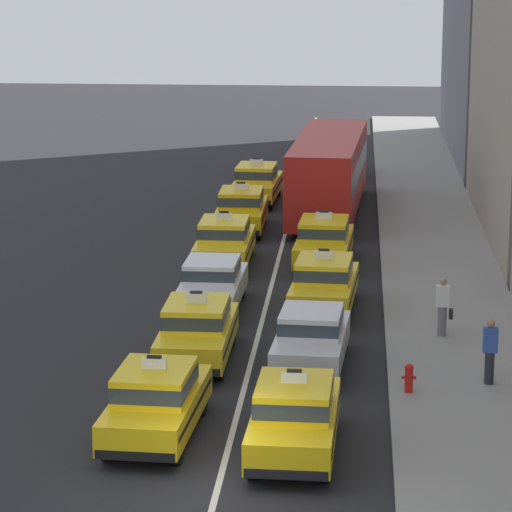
{
  "coord_description": "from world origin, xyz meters",
  "views": [
    {
      "loc": [
        2.74,
        -24.59,
        10.81
      ],
      "look_at": [
        -0.4,
        15.58,
        1.3
      ],
      "focal_mm": 92.53,
      "sensor_mm": 36.0,
      "label": 1
    }
  ],
  "objects_px": {
    "taxi_right_sixth": "(334,158)",
    "pedestrian_near_crosswalk": "(490,351)",
    "taxi_left_sixth": "(257,182)",
    "fire_hydrant": "(409,377)",
    "taxi_left_nearest": "(156,400)",
    "pedestrian_mid_block": "(443,307)",
    "sedan_right_second": "(311,336)",
    "taxi_left_fourth": "(224,241)",
    "taxi_right_nearest": "(294,415)",
    "bus_right_fifth": "(329,170)",
    "sedan_left_third": "(212,283)",
    "taxi_right_fourth": "(324,241)",
    "taxi_right_third": "(324,283)",
    "taxi_left_fifth": "(241,209)",
    "taxi_left_second": "(197,330)"
  },
  "relations": [
    {
      "from": "taxi_left_fifth",
      "to": "taxi_right_fourth",
      "type": "relative_size",
      "value": 0.99
    },
    {
      "from": "taxi_left_fifth",
      "to": "taxi_right_sixth",
      "type": "relative_size",
      "value": 1.0
    },
    {
      "from": "taxi_left_nearest",
      "to": "fire_hydrant",
      "type": "relative_size",
      "value": 6.36
    },
    {
      "from": "taxi_left_second",
      "to": "pedestrian_near_crosswalk",
      "type": "distance_m",
      "value": 7.73
    },
    {
      "from": "taxi_left_second",
      "to": "fire_hydrant",
      "type": "xyz_separation_m",
      "value": [
        5.52,
        -2.51,
        -0.33
      ]
    },
    {
      "from": "taxi_right_third",
      "to": "pedestrian_mid_block",
      "type": "bearing_deg",
      "value": -39.54
    },
    {
      "from": "taxi_right_fourth",
      "to": "pedestrian_mid_block",
      "type": "height_order",
      "value": "taxi_right_fourth"
    },
    {
      "from": "taxi_left_nearest",
      "to": "taxi_left_fourth",
      "type": "relative_size",
      "value": 1.02
    },
    {
      "from": "taxi_left_second",
      "to": "taxi_right_sixth",
      "type": "relative_size",
      "value": 1.0
    },
    {
      "from": "sedan_right_second",
      "to": "fire_hydrant",
      "type": "xyz_separation_m",
      "value": [
        2.47,
        -2.21,
        -0.3
      ]
    },
    {
      "from": "taxi_right_third",
      "to": "sedan_left_third",
      "type": "bearing_deg",
      "value": -178.17
    },
    {
      "from": "sedan_left_third",
      "to": "taxi_left_sixth",
      "type": "height_order",
      "value": "taxi_left_sixth"
    },
    {
      "from": "bus_right_fifth",
      "to": "taxi_left_second",
      "type": "bearing_deg",
      "value": -98.49
    },
    {
      "from": "sedan_right_second",
      "to": "pedestrian_near_crosswalk",
      "type": "relative_size",
      "value": 2.64
    },
    {
      "from": "pedestrian_near_crosswalk",
      "to": "bus_right_fifth",
      "type": "bearing_deg",
      "value": 101.75
    },
    {
      "from": "taxi_left_fourth",
      "to": "pedestrian_near_crosswalk",
      "type": "xyz_separation_m",
      "value": [
        7.9,
        -12.41,
        0.12
      ]
    },
    {
      "from": "taxi_left_nearest",
      "to": "pedestrian_mid_block",
      "type": "distance_m",
      "value": 10.57
    },
    {
      "from": "taxi_right_third",
      "to": "fire_hydrant",
      "type": "xyz_separation_m",
      "value": [
        2.29,
        -7.73,
        -0.33
      ]
    },
    {
      "from": "taxi_left_sixth",
      "to": "sedan_right_second",
      "type": "distance_m",
      "value": 22.89
    },
    {
      "from": "taxi_left_fifth",
      "to": "sedan_right_second",
      "type": "bearing_deg",
      "value": -78.75
    },
    {
      "from": "taxi_left_fourth",
      "to": "taxi_left_sixth",
      "type": "bearing_deg",
      "value": 88.95
    },
    {
      "from": "taxi_right_third",
      "to": "bus_right_fifth",
      "type": "xyz_separation_m",
      "value": [
        -0.22,
        14.89,
        0.94
      ]
    },
    {
      "from": "taxi_left_second",
      "to": "fire_hydrant",
      "type": "height_order",
      "value": "taxi_left_second"
    },
    {
      "from": "taxi_right_sixth",
      "to": "pedestrian_near_crosswalk",
      "type": "bearing_deg",
      "value": -81.75
    },
    {
      "from": "taxi_left_sixth",
      "to": "taxi_left_fifth",
      "type": "bearing_deg",
      "value": -91.33
    },
    {
      "from": "bus_right_fifth",
      "to": "pedestrian_mid_block",
      "type": "bearing_deg",
      "value": -78.44
    },
    {
      "from": "sedan_left_third",
      "to": "taxi_left_fourth",
      "type": "xyz_separation_m",
      "value": [
        -0.2,
        5.6,
        0.03
      ]
    },
    {
      "from": "taxi_left_nearest",
      "to": "taxi_right_sixth",
      "type": "relative_size",
      "value": 1.02
    },
    {
      "from": "taxi_left_sixth",
      "to": "taxi_right_fourth",
      "type": "distance_m",
      "value": 11.75
    },
    {
      "from": "sedan_left_third",
      "to": "pedestrian_near_crosswalk",
      "type": "height_order",
      "value": "pedestrian_near_crosswalk"
    },
    {
      "from": "taxi_right_fourth",
      "to": "bus_right_fifth",
      "type": "distance_m",
      "value": 9.1
    },
    {
      "from": "fire_hydrant",
      "to": "taxi_left_second",
      "type": "bearing_deg",
      "value": 155.51
    },
    {
      "from": "taxi_left_second",
      "to": "sedan_left_third",
      "type": "distance_m",
      "value": 5.11
    },
    {
      "from": "taxi_right_third",
      "to": "pedestrian_mid_block",
      "type": "relative_size",
      "value": 2.81
    },
    {
      "from": "taxi_left_fourth",
      "to": "taxi_left_second",
      "type": "bearing_deg",
      "value": -88.09
    },
    {
      "from": "sedan_left_third",
      "to": "taxi_left_fourth",
      "type": "bearing_deg",
      "value": 92.02
    },
    {
      "from": "fire_hydrant",
      "to": "taxi_right_third",
      "type": "bearing_deg",
      "value": 106.53
    },
    {
      "from": "taxi_left_fourth",
      "to": "fire_hydrant",
      "type": "distance_m",
      "value": 14.47
    },
    {
      "from": "taxi_right_nearest",
      "to": "bus_right_fifth",
      "type": "distance_m",
      "value": 26.49
    },
    {
      "from": "sedan_left_third",
      "to": "pedestrian_mid_block",
      "type": "xyz_separation_m",
      "value": [
        6.78,
        -2.7,
        0.13
      ]
    },
    {
      "from": "taxi_left_nearest",
      "to": "taxi_left_sixth",
      "type": "bearing_deg",
      "value": 89.81
    },
    {
      "from": "taxi_left_sixth",
      "to": "sedan_right_second",
      "type": "height_order",
      "value": "taxi_left_sixth"
    },
    {
      "from": "taxi_right_third",
      "to": "taxi_left_sixth",
      "type": "bearing_deg",
      "value": 101.12
    },
    {
      "from": "sedan_right_second",
      "to": "taxi_right_third",
      "type": "bearing_deg",
      "value": 88.15
    },
    {
      "from": "taxi_right_third",
      "to": "sedan_right_second",
      "type": "bearing_deg",
      "value": -91.85
    },
    {
      "from": "sedan_left_third",
      "to": "pedestrian_mid_block",
      "type": "relative_size",
      "value": 2.61
    },
    {
      "from": "sedan_left_third",
      "to": "taxi_left_fifth",
      "type": "relative_size",
      "value": 0.95
    },
    {
      "from": "pedestrian_near_crosswalk",
      "to": "pedestrian_mid_block",
      "type": "xyz_separation_m",
      "value": [
        -0.92,
        4.11,
        -0.02
      ]
    },
    {
      "from": "taxi_left_fourth",
      "to": "taxi_left_fifth",
      "type": "xyz_separation_m",
      "value": [
        0.08,
        5.73,
        0.0
      ]
    },
    {
      "from": "taxi_left_sixth",
      "to": "fire_hydrant",
      "type": "bearing_deg",
      "value": -77.18
    }
  ]
}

